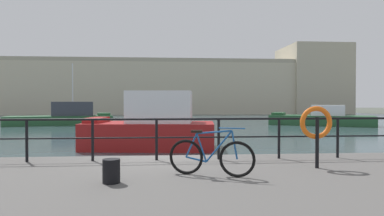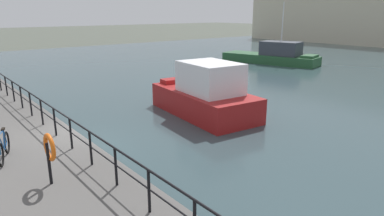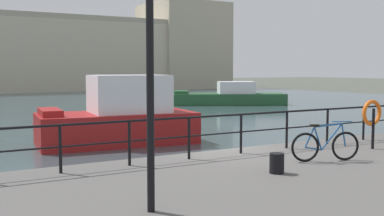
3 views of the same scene
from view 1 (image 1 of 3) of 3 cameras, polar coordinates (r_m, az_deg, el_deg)
ground_plane at (r=9.58m, az=-5.88°, el=-12.63°), size 240.00×240.00×0.00m
water_basin at (r=39.58m, az=-4.77°, el=-2.26°), size 80.00×60.00×0.01m
harbor_building at (r=65.32m, az=0.47°, el=3.52°), size 70.16×12.31×13.30m
moored_white_yacht at (r=34.72m, az=21.23°, el=-1.63°), size 9.80×6.95×1.96m
moored_green_narrowboat at (r=16.33m, az=-6.78°, el=-3.12°), size 6.48×3.55×2.78m
moored_red_daysailer at (r=35.42m, az=-20.88°, el=-1.36°), size 10.28×5.16×6.12m
quay_railing at (r=8.60m, az=-6.08°, el=-4.00°), size 19.35×0.07×1.08m
parked_bicycle at (r=6.79m, az=3.26°, el=-8.30°), size 1.68×0.66×0.98m
mooring_bollard at (r=6.41m, az=-13.62°, el=-10.42°), size 0.32×0.32×0.44m
life_ring_stand at (r=8.07m, az=20.46°, el=-2.69°), size 0.75×0.16×1.40m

